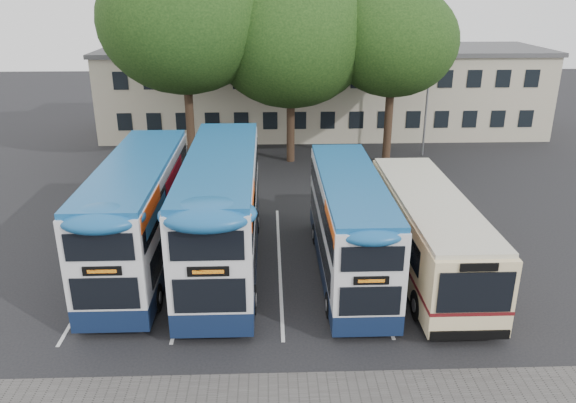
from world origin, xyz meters
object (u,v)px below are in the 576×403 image
(bus_dd_mid, at_px, (222,207))
(bus_dd_right, at_px, (349,222))
(bus_dd_left, at_px, (139,210))
(bus_single, at_px, (428,227))
(tree_right, at_px, (394,42))
(lamp_post, at_px, (429,77))
(tree_mid, at_px, (291,39))
(tree_left, at_px, (184,21))

(bus_dd_mid, xyz_separation_m, bus_dd_right, (4.82, -0.81, -0.35))
(bus_dd_left, xyz_separation_m, bus_dd_mid, (3.21, -0.11, 0.14))
(bus_dd_right, height_order, bus_single, bus_dd_right)
(tree_right, relative_size, bus_single, 1.02)
(lamp_post, relative_size, bus_dd_left, 0.88)
(tree_mid, xyz_separation_m, bus_dd_left, (-6.41, -14.02, -5.12))
(bus_dd_right, bearing_deg, tree_mid, 96.18)
(lamp_post, relative_size, tree_mid, 0.79)
(tree_right, bearing_deg, bus_dd_left, -132.64)
(bus_dd_right, bearing_deg, lamp_post, 65.93)
(tree_left, xyz_separation_m, tree_right, (12.08, 0.50, -1.23))
(tree_mid, xyz_separation_m, tree_right, (6.00, -0.54, -0.12))
(tree_left, height_order, tree_right, tree_left)
(tree_mid, relative_size, bus_single, 1.11)
(bus_dd_right, bearing_deg, bus_dd_mid, 170.41)
(tree_mid, distance_m, tree_right, 6.03)
(bus_dd_right, xyz_separation_m, bus_single, (3.08, 0.25, -0.40))
(tree_mid, bearing_deg, bus_dd_left, -114.58)
(bus_dd_mid, bearing_deg, bus_single, -4.08)
(lamp_post, bearing_deg, tree_mid, -173.51)
(bus_dd_right, distance_m, bus_single, 3.12)
(tree_right, bearing_deg, tree_mid, 174.88)
(lamp_post, distance_m, tree_left, 15.36)
(tree_left, relative_size, bus_dd_right, 1.35)
(lamp_post, distance_m, tree_mid, 9.12)
(bus_dd_right, bearing_deg, bus_single, 4.66)
(tree_mid, height_order, bus_dd_mid, tree_mid)
(bus_dd_right, bearing_deg, tree_left, 118.95)
(tree_left, distance_m, bus_dd_right, 17.15)
(bus_single, bearing_deg, tree_left, 128.27)
(tree_left, bearing_deg, tree_right, 2.38)
(bus_dd_mid, bearing_deg, bus_dd_left, 177.98)
(lamp_post, xyz_separation_m, tree_left, (-14.82, -2.03, 3.51))
(tree_right, bearing_deg, bus_dd_right, -106.93)
(bus_dd_mid, height_order, bus_dd_right, bus_dd_mid)
(tree_left, bearing_deg, lamp_post, 7.82)
(tree_left, distance_m, tree_mid, 6.26)
(lamp_post, xyz_separation_m, bus_dd_mid, (-11.95, -15.13, -2.58))
(tree_right, bearing_deg, tree_left, -177.62)
(lamp_post, height_order, tree_mid, tree_mid)
(lamp_post, height_order, bus_dd_mid, lamp_post)
(tree_right, xyz_separation_m, bus_dd_mid, (-9.21, -13.60, -4.87))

